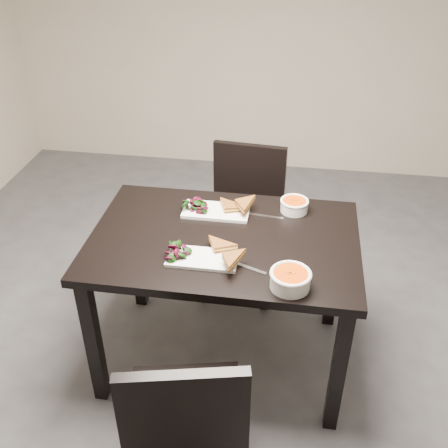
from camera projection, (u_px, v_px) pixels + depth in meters
The scene contains 14 objects.
ground at pixel (308, 406), 2.49m from camera, with size 5.00×5.00×0.00m, color #47474C.
table at pixel (224, 255), 2.40m from camera, with size 1.20×0.80×0.75m.
chair_near at pixel (186, 420), 1.86m from camera, with size 0.50×0.50×0.85m.
chair_far at pixel (245, 211), 3.04m from camera, with size 0.45×0.45×0.85m.
plate_near at pixel (203, 258), 2.20m from camera, with size 0.30×0.15×0.01m, color white.
sandwich_near at pixel (218, 252), 2.19m from camera, with size 0.15×0.11×0.05m, color #9E5921, non-canonical shape.
salad_near at pixel (179, 251), 2.20m from camera, with size 0.09×0.08×0.04m, color black, non-canonical shape.
soup_bowl_near at pixel (290, 279), 2.03m from camera, with size 0.16×0.16×0.07m.
cutlery_near at pixel (247, 267), 2.16m from camera, with size 0.18×0.02×0.00m, color silver.
plate_far at pixel (216, 211), 2.52m from camera, with size 0.32×0.16×0.02m, color white.
sandwich_far at pixel (229, 208), 2.48m from camera, with size 0.16×0.12×0.05m, color #9E5921, non-canonical shape.
salad_far at pixel (196, 204), 2.51m from camera, with size 0.10×0.09×0.04m, color black, non-canonical shape.
soup_bowl_far at pixel (294, 205), 2.51m from camera, with size 0.14×0.14×0.06m.
cutlery_far at pixel (265, 216), 2.49m from camera, with size 0.18×0.02×0.00m, color silver.
Camera 1 is at (-0.15, -1.66, 2.08)m, focal length 42.11 mm.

